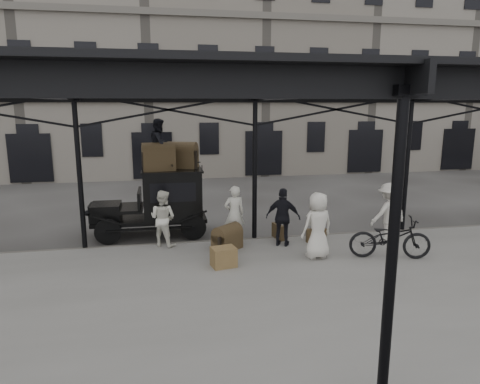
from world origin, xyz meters
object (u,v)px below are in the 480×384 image
at_px(porter_left, 234,214).
at_px(porter_official, 283,217).
at_px(bicycle, 390,238).
at_px(taxi, 163,199).
at_px(steamer_trunk_roof_near, 159,159).
at_px(steamer_trunk_platform, 227,239).

height_order(porter_left, porter_official, same).
bearing_deg(bicycle, taxi, 73.06).
bearing_deg(taxi, bicycle, -32.14).
height_order(porter_official, bicycle, porter_official).
bearing_deg(steamer_trunk_roof_near, porter_left, -37.45).
bearing_deg(steamer_trunk_roof_near, steamer_trunk_platform, -54.21).
bearing_deg(porter_official, steamer_trunk_roof_near, -3.85).
xyz_separation_m(porter_official, bicycle, (2.52, -1.53, -0.29)).
bearing_deg(porter_left, steamer_trunk_roof_near, -32.85).
bearing_deg(steamer_trunk_roof_near, bicycle, -36.63).
distance_m(porter_official, bicycle, 2.96).
relative_size(taxi, steamer_trunk_roof_near, 3.69).
height_order(taxi, porter_left, taxi).
distance_m(porter_official, steamer_trunk_platform, 1.74).
distance_m(taxi, steamer_trunk_roof_near, 1.36).
height_order(bicycle, steamer_trunk_platform, bicycle).
relative_size(porter_left, steamer_trunk_roof_near, 1.72).
height_order(taxi, steamer_trunk_platform, taxi).
height_order(taxi, bicycle, taxi).
bearing_deg(porter_official, taxi, -7.48).
relative_size(porter_official, steamer_trunk_platform, 2.05).
distance_m(bicycle, steamer_trunk_roof_near, 7.17).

